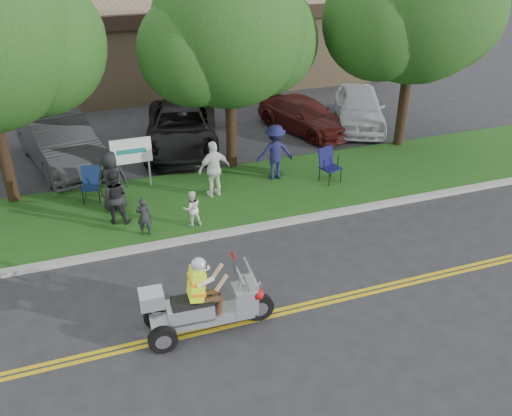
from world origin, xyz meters
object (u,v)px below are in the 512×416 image
object	(u,v)px
spectator_adult_right	(214,169)
parked_car_far_right	(359,107)
lawn_chair_b	(328,163)
trike_scooter	(203,306)
parked_car_mid	(181,128)
spectator_adult_mid	(115,197)
parked_car_right	(304,115)
parked_car_left	(60,141)
lawn_chair_a	(91,181)

from	to	relation	value
spectator_adult_right	parked_car_far_right	size ratio (longest dim) A/B	0.38
lawn_chair_b	parked_car_far_right	distance (m)	5.71
trike_scooter	parked_car_mid	bearing A→B (deg)	82.60
trike_scooter	spectator_adult_mid	distance (m)	5.23
lawn_chair_b	parked_car_mid	xyz separation A→B (m)	(-3.79, 4.51, 0.05)
trike_scooter	spectator_adult_right	bearing A→B (deg)	74.84
trike_scooter	parked_car_far_right	xyz separation A→B (m)	(9.18, 10.00, 0.15)
spectator_adult_right	parked_car_right	size ratio (longest dim) A/B	0.40
spectator_adult_right	parked_car_mid	size ratio (longest dim) A/B	0.31
parked_car_left	parked_car_mid	distance (m)	4.28
parked_car_left	parked_car_far_right	bearing A→B (deg)	-13.71
spectator_adult_right	parked_car_right	bearing A→B (deg)	-150.63
trike_scooter	spectator_adult_right	size ratio (longest dim) A/B	1.59
spectator_adult_mid	parked_car_far_right	world-z (taller)	spectator_adult_mid
trike_scooter	lawn_chair_a	world-z (taller)	trike_scooter
parked_car_left	spectator_adult_right	bearing A→B (deg)	-58.04
parked_car_mid	parked_car_right	xyz separation A→B (m)	(5.03, 0.15, -0.14)
lawn_chair_a	lawn_chair_b	world-z (taller)	lawn_chair_b
parked_car_mid	parked_car_far_right	size ratio (longest dim) A/B	1.21
parked_car_right	lawn_chair_b	bearing A→B (deg)	-124.47
spectator_adult_right	parked_car_left	xyz separation A→B (m)	(-4.33, 4.17, -0.10)
spectator_adult_mid	parked_car_left	size ratio (longest dim) A/B	0.29
lawn_chair_a	spectator_adult_right	xyz separation A→B (m)	(3.57, -1.00, 0.30)
parked_car_mid	lawn_chair_b	bearing A→B (deg)	-36.83
lawn_chair_b	parked_car_far_right	world-z (taller)	parked_car_far_right
lawn_chair_a	lawn_chair_b	distance (m)	7.40
spectator_adult_right	parked_car_right	world-z (taller)	spectator_adult_right
trike_scooter	parked_car_mid	distance (m)	10.22
trike_scooter	parked_car_far_right	bearing A→B (deg)	50.20
trike_scooter	lawn_chair_a	distance (m)	6.96
parked_car_mid	parked_car_far_right	world-z (taller)	parked_car_far_right
parked_car_left	trike_scooter	bearing A→B (deg)	-90.11
spectator_adult_mid	spectator_adult_right	xyz separation A→B (m)	(3.03, 0.66, 0.09)
parked_car_mid	parked_car_right	size ratio (longest dim) A/B	1.28
spectator_adult_mid	parked_car_mid	world-z (taller)	spectator_adult_mid
spectator_adult_mid	parked_car_right	xyz separation A→B (m)	(8.00, 5.13, -0.26)
trike_scooter	parked_car_left	size ratio (longest dim) A/B	0.52
spectator_adult_right	parked_car_mid	distance (m)	4.32
lawn_chair_b	parked_car_right	bearing A→B (deg)	59.08
parked_car_right	lawn_chair_a	bearing A→B (deg)	-177.57
parked_car_mid	spectator_adult_right	bearing A→B (deg)	-76.13
spectator_adult_mid	parked_car_mid	bearing A→B (deg)	-101.11
lawn_chair_b	parked_car_left	size ratio (longest dim) A/B	0.20
spectator_adult_right	spectator_adult_mid	bearing A→B (deg)	-0.30
trike_scooter	lawn_chair_b	xyz separation A→B (m)	(5.60, 5.55, 0.08)
spectator_adult_mid	lawn_chair_b	bearing A→B (deg)	-156.35
lawn_chair_a	parked_car_left	xyz separation A→B (m)	(-0.76, 3.17, 0.20)
parked_car_left	parked_car_mid	xyz separation A→B (m)	(4.27, 0.14, -0.11)
trike_scooter	lawn_chair_a	size ratio (longest dim) A/B	2.72
spectator_adult_mid	parked_car_mid	distance (m)	5.80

